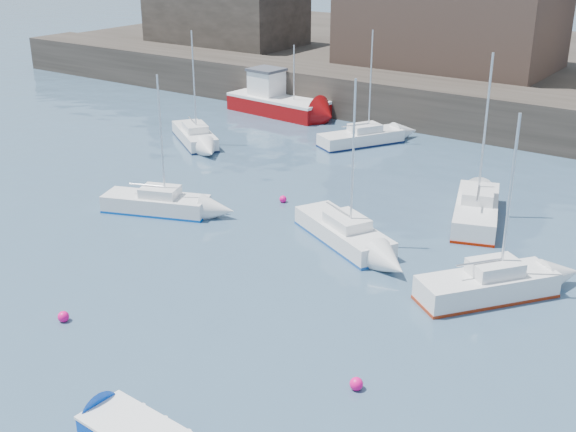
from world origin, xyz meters
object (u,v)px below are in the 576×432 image
Objects in this scene: fishing_boat at (276,100)px; buoy_near at (64,321)px; buoy_far at (283,202)px; sailboat_b at (344,232)px; sailboat_c at (488,285)px; buoy_mid at (356,389)px; sailboat_h at (361,137)px; sailboat_a at (157,203)px; sailboat_f at (476,210)px; sailboat_e at (195,135)px.

fishing_boat reaches higher than buoy_near.
buoy_near is 1.09× the size of buoy_far.
sailboat_b reaches higher than buoy_far.
buoy_mid is (-1.18, -7.97, -0.55)m from sailboat_c.
sailboat_a is at bearing -98.74° from sailboat_h.
sailboat_h is (-14.18, 15.40, -0.08)m from sailboat_c.
sailboat_a reaches higher than buoy_near.
sailboat_e is at bearing 173.29° from sailboat_f.
sailboat_a reaches higher than buoy_far.
buoy_mid is at bearing 12.91° from buoy_near.
sailboat_b is at bearing -26.23° from buoy_far.
buoy_mid is (10.72, 2.46, 0.00)m from buoy_near.
sailboat_c is 25.26m from sailboat_e.
sailboat_h is 25.93m from buoy_near.
sailboat_f is at bearing 63.85° from buoy_near.
sailboat_a is (6.91, -19.77, -0.54)m from fishing_boat.
sailboat_h is at bearing 95.05° from buoy_near.
sailboat_h reaches higher than buoy_far.
sailboat_c is 16.98× the size of buoy_mid.
sailboat_e is 23.07m from buoy_near.
sailboat_b is at bearing -47.04° from fishing_boat.
fishing_boat is at bearing 126.78° from buoy_far.
buoy_far is at bearing -53.22° from fishing_boat.
sailboat_b is (9.48, 2.17, 0.00)m from sailboat_a.
buoy_mid is at bearing -50.27° from fishing_boat.
fishing_boat is 9.42m from sailboat_e.
buoy_far is (-5.11, 2.52, -0.49)m from sailboat_b.
fishing_boat is 20.95m from sailboat_a.
sailboat_f is at bearing 30.77° from sailboat_a.
sailboat_a is 0.86× the size of sailboat_f.
sailboat_e is 28.30m from buoy_mid.
buoy_mid is at bearing -24.86° from sailboat_a.
sailboat_h reaches higher than buoy_near.
sailboat_c is at bearing -65.80° from sailboat_f.
sailboat_b is at bearing 12.90° from sailboat_a.
sailboat_c is (7.19, -1.38, 0.06)m from sailboat_b.
sailboat_f is 19.41× the size of buoy_near.
sailboat_a is 12.34m from sailboat_e.
sailboat_c is 0.99× the size of sailboat_h.
sailboat_c is at bearing -38.84° from fishing_boat.
sailboat_h is (-6.99, 14.01, -0.01)m from sailboat_b.
buoy_mid is at bearing -46.85° from buoy_far.
sailboat_c is 8.07m from buoy_mid.
sailboat_b is at bearing -63.48° from sailboat_h.
sailboat_h is at bearing 32.33° from sailboat_e.
sailboat_e reaches higher than buoy_mid.
sailboat_c is at bearing -10.89° from sailboat_b.
buoy_far is at bearing 47.04° from sailboat_a.
sailboat_a is 10.77m from buoy_near.
sailboat_f reaches higher than buoy_mid.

